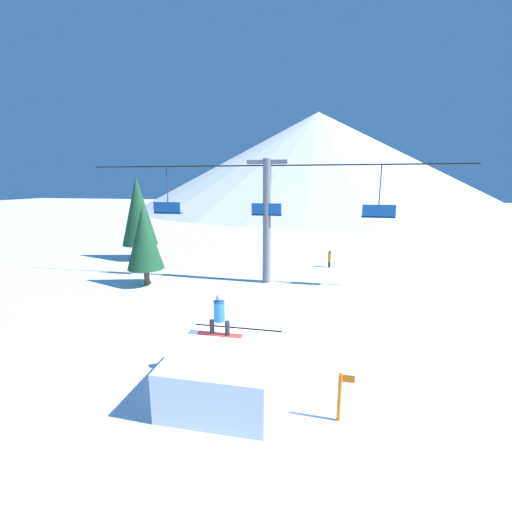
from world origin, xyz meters
The scene contains 9 objects.
ground_plane centered at (0.00, 0.00, 0.00)m, with size 220.00×220.00×0.00m, color white.
mountain_ridge centered at (0.00, 79.80, 11.44)m, with size 87.28×87.28×22.88m.
snow_ramp centered at (0.12, -0.86, 0.71)m, with size 2.95×3.26×1.42m.
snowboarder centered at (-0.30, 0.08, 2.08)m, with size 1.45×0.34×1.33m.
chairlift centered at (-0.67, 10.88, 4.28)m, with size 22.61×0.50×7.52m.
pine_tree_near centered at (-7.71, 8.82, 2.90)m, with size 2.17×2.17×4.79m.
pine_tree_far centered at (-11.89, 15.46, 3.92)m, with size 2.78×2.78×6.66m.
trail_marker centered at (3.40, -1.35, 0.73)m, with size 0.41×0.10×1.36m.
distant_skier centered at (3.23, 15.63, 0.67)m, with size 0.24×0.24×1.23m.
Camera 1 is at (2.84, -9.53, 6.14)m, focal length 24.00 mm.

